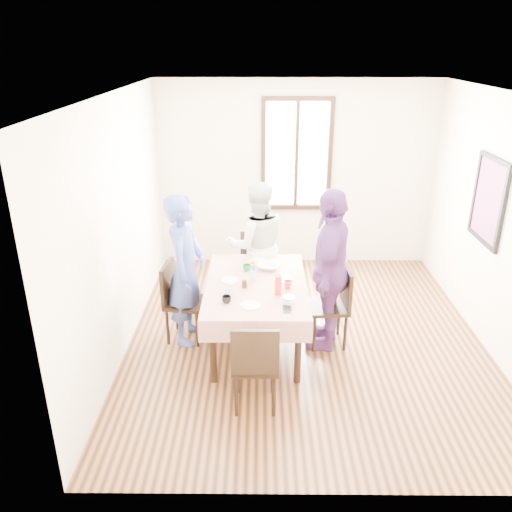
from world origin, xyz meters
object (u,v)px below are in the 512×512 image
Objects in this scene: chair_left at (185,302)px; person_far at (257,245)px; dining_table at (256,315)px; chair_near at (255,363)px; person_right at (328,270)px; chair_right at (328,307)px; person_left at (185,270)px; chair_far at (257,270)px.

person_far reaches higher than chair_left.
dining_table is 1.64× the size of chair_near.
person_right reaches higher than chair_left.
person_right is (0.77, 0.05, 0.53)m from dining_table.
chair_left is at bearing 82.89° from chair_right.
person_right reaches higher than person_far.
person_left is at bearing 123.26° from chair_near.
person_right is at bearing 86.26° from chair_right.
chair_far is at bearing 146.36° from chair_left.
chair_near is at bearing -90.00° from dining_table.
person_far is at bearing 145.75° from chair_left.
dining_table is at bearing 89.63° from chair_right.
person_right is (1.54, -0.09, 0.05)m from person_left.
chair_near is at bearing -21.18° from person_right.
chair_near is 0.53× the size of person_left.
chair_far is 0.50× the size of person_right.
person_left is at bearing 98.15° from chair_left.
chair_near is (0.00, -2.06, 0.00)m from chair_far.
person_far is at bearing -126.72° from person_right.
person_right is at bearing 127.79° from chair_far.
person_right is (0.77, -0.98, 0.45)m from chair_far.
person_left is (-1.57, 0.09, 0.40)m from chair_right.
chair_far is 0.35m from person_far.
chair_near reaches higher than dining_table.
person_right is at bearing 94.74° from chair_left.
chair_left is at bearing 123.98° from chair_near.
chair_far is (0.79, 0.89, 0.00)m from chair_left.
chair_left is at bearing 38.73° from person_far.
person_left reaches higher than chair_far.
chair_right is at bearing 120.64° from person_far.
chair_left is 1.63m from person_right.
chair_far is 1.33m from person_right.
person_left is 1.55m from person_right.
dining_table is 0.81m from chair_left.
chair_left and chair_far have the same top height.
chair_left is 1.59m from chair_right.
dining_table is at bearing 88.13° from chair_left.
chair_near is (0.00, -1.03, 0.08)m from dining_table.
chair_left is 1.00× the size of chair_right.
chair_near is at bearing 81.13° from person_far.
person_far is at bearing 90.00° from dining_table.
chair_right is at bearing 128.54° from chair_far.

